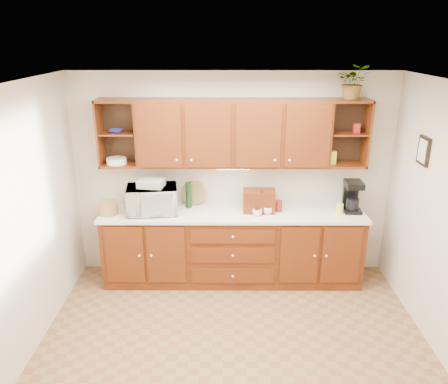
{
  "coord_description": "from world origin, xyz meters",
  "views": [
    {
      "loc": [
        -0.09,
        -3.53,
        2.98
      ],
      "look_at": [
        -0.11,
        1.15,
        1.3
      ],
      "focal_mm": 35.0,
      "sensor_mm": 36.0,
      "label": 1
    }
  ],
  "objects_px": {
    "coffee_maker": "(352,196)",
    "potted_plant": "(354,82)",
    "microwave": "(152,200)",
    "bread_box": "(259,201)"
  },
  "relations": [
    {
      "from": "microwave",
      "to": "coffee_maker",
      "type": "xyz_separation_m",
      "value": [
        2.45,
        0.08,
        0.02
      ]
    },
    {
      "from": "coffee_maker",
      "to": "potted_plant",
      "type": "height_order",
      "value": "potted_plant"
    },
    {
      "from": "microwave",
      "to": "bread_box",
      "type": "relative_size",
      "value": 1.56
    },
    {
      "from": "bread_box",
      "to": "microwave",
      "type": "bearing_deg",
      "value": -176.64
    },
    {
      "from": "microwave",
      "to": "coffee_maker",
      "type": "relative_size",
      "value": 1.56
    },
    {
      "from": "potted_plant",
      "to": "bread_box",
      "type": "bearing_deg",
      "value": -176.08
    },
    {
      "from": "microwave",
      "to": "coffee_maker",
      "type": "bearing_deg",
      "value": -5.85
    },
    {
      "from": "bread_box",
      "to": "coffee_maker",
      "type": "xyz_separation_m",
      "value": [
        1.14,
        0.03,
        0.05
      ]
    },
    {
      "from": "coffee_maker",
      "to": "potted_plant",
      "type": "xyz_separation_m",
      "value": [
        -0.1,
        0.05,
        1.36
      ]
    },
    {
      "from": "coffee_maker",
      "to": "bread_box",
      "type": "bearing_deg",
      "value": -176.67
    }
  ]
}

